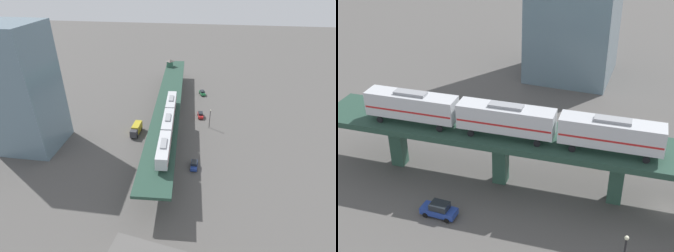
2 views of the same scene
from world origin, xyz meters
TOP-DOWN VIEW (x-y plane):
  - ground_plane at (0.00, 0.00)m, footprint 400.00×400.00m
  - elevated_viaduct at (0.01, -0.18)m, footprint 13.67×92.33m
  - subway_train at (-2.57, 20.24)m, footprint 4.96×37.30m
  - signal_hut at (4.52, -36.76)m, footprint 3.40×3.40m
  - street_car_red at (-11.39, -3.42)m, footprint 2.34×4.58m
  - street_car_green at (-11.50, -23.97)m, footprint 3.06×4.74m
  - street_car_blue at (-10.61, 25.88)m, footprint 1.98×4.42m
  - delivery_truck at (9.33, 11.03)m, footprint 2.67×7.30m
  - street_lamp at (-14.61, 3.87)m, footprint 0.44×0.44m
  - office_tower at (38.50, 21.09)m, footprint 16.00×16.00m

SIDE VIEW (x-z plane):
  - ground_plane at x=0.00m, z-range 0.00..0.00m
  - street_car_red at x=-11.39m, z-range -0.01..1.88m
  - street_car_green at x=-11.50m, z-range -0.01..1.88m
  - street_car_blue at x=-10.61m, z-range -0.01..1.88m
  - delivery_truck at x=9.33m, z-range 0.16..3.36m
  - street_lamp at x=-14.61m, z-range 0.64..7.58m
  - elevated_viaduct at x=0.01m, z-range 2.80..10.62m
  - signal_hut at x=4.52m, z-range 7.92..11.32m
  - subway_train at x=-2.57m, z-range 8.13..12.58m
  - office_tower at x=38.50m, z-range 0.00..36.00m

